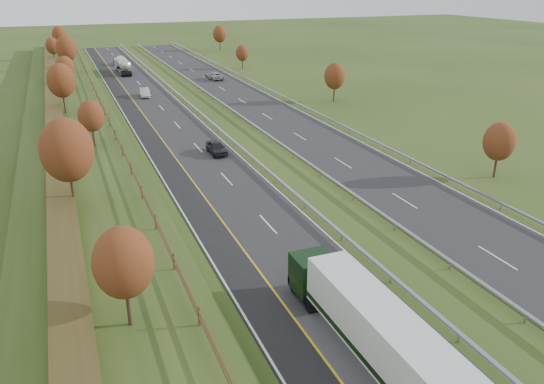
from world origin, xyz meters
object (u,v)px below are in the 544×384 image
Objects in this scene: car_dark_near at (217,148)px; car_small_far at (119,62)px; car_silver_mid at (144,92)px; box_lorry at (372,328)px; car_oncoming at (214,76)px; road_tanker at (123,65)px.

car_small_far reaches higher than car_dark_near.
car_silver_mid is at bearing 93.25° from car_dark_near.
box_lorry is 116.89m from car_small_far.
car_oncoming is at bearing 73.49° from car_dark_near.
road_tanker is at bearing -94.63° from car_small_far.
car_silver_mid is (-2.58, 36.99, 0.00)m from car_dark_near.
car_dark_near is 37.09m from car_silver_mid.
road_tanker is at bearing 89.94° from box_lorry.
car_dark_near is (2.84, 39.41, -1.53)m from box_lorry.
car_silver_mid reaches higher than car_oncoming.
car_dark_near is at bearing -81.26° from car_silver_mid.
car_dark_near is 0.82× the size of car_oncoming.
car_small_far is (0.39, 40.47, 0.01)m from car_silver_mid.
road_tanker is 2.04× the size of car_oncoming.
car_dark_near is 51.28m from car_oncoming.
car_oncoming is at bearing 41.55° from car_silver_mid.
box_lorry reaches higher than car_dark_near.
car_oncoming is (13.93, 49.35, -0.00)m from car_dark_near.
car_silver_mid is at bearing -89.69° from road_tanker.
car_silver_mid is at bearing 29.85° from car_oncoming.
road_tanker is 64.92m from car_dark_near.
car_dark_near is at bearing 67.29° from car_oncoming.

